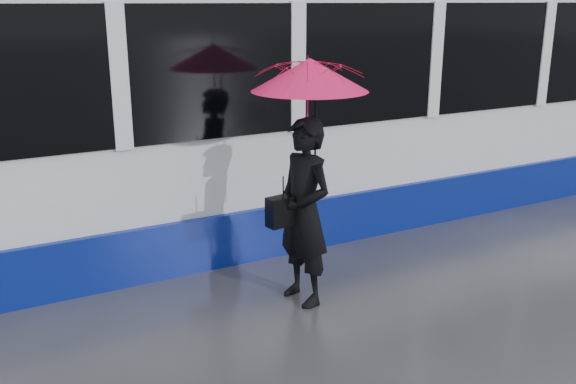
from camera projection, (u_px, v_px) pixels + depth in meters
ground at (275, 311)px, 6.29m from camera, size 90.00×90.00×0.00m
rails at (187, 233)px, 8.39m from camera, size 34.00×1.51×0.02m
woman at (304, 212)px, 6.27m from camera, size 0.55×0.74×1.87m
umbrella at (310, 98)px, 5.97m from camera, size 1.26×1.26×1.27m
handbag at (283, 211)px, 6.17m from camera, size 0.35×0.20×0.47m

